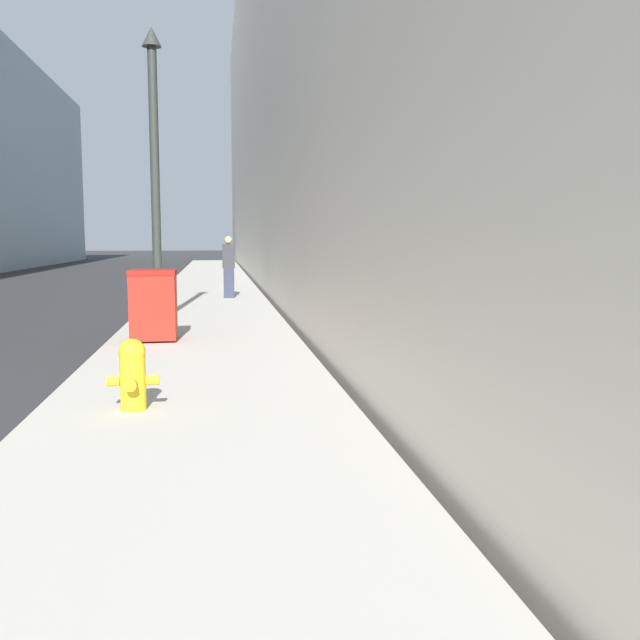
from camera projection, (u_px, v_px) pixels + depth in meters
name	position (u px, v px, depth m)	size (l,w,h in m)	color
sidewalk_right	(211.00, 289.00, 23.67)	(3.05, 60.00, 0.13)	#B7B2A8
building_right_stone	(382.00, 91.00, 31.69)	(12.00, 60.00, 16.53)	beige
fire_hydrant	(133.00, 373.00, 6.67)	(0.48, 0.36, 0.68)	yellow
trash_bin	(153.00, 304.00, 11.21)	(0.72, 0.72, 1.12)	red
lamppost	(155.00, 171.00, 13.60)	(0.37, 0.37, 5.55)	#2D332D
pedestrian_on_sidewalk	(229.00, 267.00, 19.30)	(0.34, 0.22, 1.67)	#2D3347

